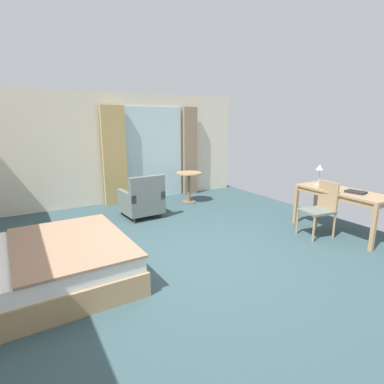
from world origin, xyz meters
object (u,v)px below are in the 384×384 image
bed (36,266)px  desk_lamp (320,170)px  closed_book (356,192)px  writing_desk (343,195)px  round_cafe_table (189,181)px  armchair_by_window (142,201)px  desk_chair (321,206)px

bed → desk_lamp: (4.67, -0.18, 0.77)m
closed_book → desk_lamp: bearing=81.7°
closed_book → writing_desk: bearing=79.2°
writing_desk → round_cafe_table: bearing=112.1°
desk_lamp → armchair_by_window: size_ratio=0.45×
writing_desk → desk_chair: (-0.41, 0.10, -0.16)m
writing_desk → round_cafe_table: (-1.25, 3.09, -0.14)m
armchair_by_window → round_cafe_table: (1.38, 0.53, 0.19)m
desk_lamp → desk_chair: bearing=-135.4°
closed_book → round_cafe_table: size_ratio=0.40×
desk_chair → armchair_by_window: 3.33m
writing_desk → desk_lamp: desk_lamp is taller
bed → round_cafe_table: bed is taller
desk_chair → closed_book: (0.41, -0.32, 0.27)m
bed → desk_chair: bearing=-7.6°
writing_desk → armchair_by_window: (-2.64, 2.56, -0.33)m
writing_desk → armchair_by_window: size_ratio=1.77×
bed → desk_chair: bed is taller
closed_book → round_cafe_table: 3.55m
desk_lamp → armchair_by_window: 3.42m
writing_desk → round_cafe_table: 3.34m
desk_lamp → closed_book: desk_lamp is taller
writing_desk → round_cafe_table: writing_desk is taller
closed_book → armchair_by_window: size_ratio=0.33×
closed_book → armchair_by_window: bearing=124.2°
round_cafe_table → writing_desk: bearing=-67.9°
desk_chair → armchair_by_window: desk_chair is taller
desk_chair → bed: bearing=172.4°
round_cafe_table → bed: bearing=-144.8°
bed → desk_lamp: size_ratio=5.24×
bed → writing_desk: bed is taller
writing_desk → desk_lamp: (-0.02, 0.49, 0.37)m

